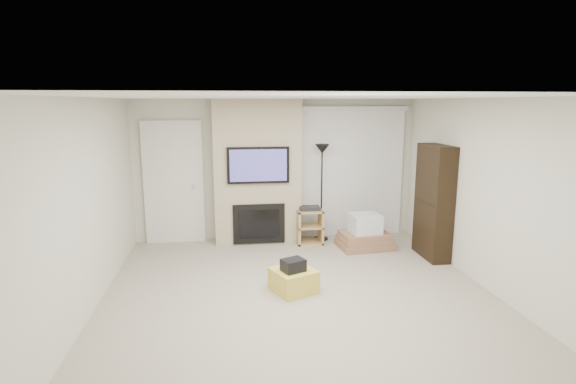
{
  "coord_description": "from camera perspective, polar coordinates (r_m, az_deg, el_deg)",
  "views": [
    {
      "loc": [
        -0.9,
        -5.19,
        2.44
      ],
      "look_at": [
        0.0,
        1.2,
        1.15
      ],
      "focal_mm": 28.0,
      "sensor_mm": 36.0,
      "label": 1
    }
  ],
  "objects": [
    {
      "name": "av_stand",
      "position": [
        7.9,
        2.75,
        -4.07
      ],
      "size": [
        0.45,
        0.38,
        0.66
      ],
      "color": "tan",
      "rests_on": "floor"
    },
    {
      "name": "wall_front",
      "position": [
        2.86,
        11.4,
        -13.58
      ],
      "size": [
        5.0,
        0.0,
        2.5
      ],
      "primitive_type": "cube",
      "rotation": [
        1.57,
        0.0,
        0.0
      ],
      "color": "beige",
      "rests_on": "ground"
    },
    {
      "name": "box_stack",
      "position": [
        7.79,
        9.72,
        -5.38
      ],
      "size": [
        0.93,
        0.74,
        0.59
      ],
      "color": "#90674C",
      "rests_on": "floor"
    },
    {
      "name": "wall_back",
      "position": [
        8.07,
        -1.53,
        2.84
      ],
      "size": [
        5.0,
        0.0,
        2.5
      ],
      "primitive_type": "cube",
      "rotation": [
        1.57,
        0.0,
        0.0
      ],
      "color": "beige",
      "rests_on": "ground"
    },
    {
      "name": "hvac_vent",
      "position": [
        6.12,
        4.32,
        11.81
      ],
      "size": [
        0.35,
        0.18,
        0.01
      ],
      "primitive_type": "cube",
      "color": "silver",
      "rests_on": "ceiling"
    },
    {
      "name": "ceiling",
      "position": [
        5.26,
        1.86,
        11.96
      ],
      "size": [
        5.0,
        5.5,
        0.0
      ],
      "primitive_type": "cube",
      "color": "white",
      "rests_on": "wall_back"
    },
    {
      "name": "entry_door",
      "position": [
        8.07,
        -14.3,
        1.08
      ],
      "size": [
        1.02,
        0.11,
        2.14
      ],
      "color": "silver",
      "rests_on": "floor"
    },
    {
      "name": "wall_right",
      "position": [
        6.31,
        24.75,
        -0.61
      ],
      "size": [
        0.0,
        5.5,
        2.5
      ],
      "primitive_type": "cube",
      "rotation": [
        1.57,
        0.0,
        1.57
      ],
      "color": "beige",
      "rests_on": "ground"
    },
    {
      "name": "wall_left",
      "position": [
        5.56,
        -24.57,
        -2.1
      ],
      "size": [
        0.0,
        5.5,
        2.5
      ],
      "primitive_type": "cube",
      "rotation": [
        1.57,
        0.0,
        1.57
      ],
      "color": "beige",
      "rests_on": "ground"
    },
    {
      "name": "ottoman",
      "position": [
        5.99,
        0.71,
        -11.16
      ],
      "size": [
        0.66,
        0.66,
        0.3
      ],
      "primitive_type": "cube",
      "rotation": [
        0.0,
        0.0,
        0.41
      ],
      "color": "gold",
      "rests_on": "floor"
    },
    {
      "name": "fireplace_wall",
      "position": [
        7.84,
        -3.9,
        2.45
      ],
      "size": [
        1.5,
        0.47,
        2.5
      ],
      "color": "tan",
      "rests_on": "floor"
    },
    {
      "name": "vertical_blinds",
      "position": [
        8.29,
        8.18,
        3.11
      ],
      "size": [
        1.98,
        0.1,
        2.37
      ],
      "color": "silver",
      "rests_on": "floor"
    },
    {
      "name": "floor_lamp",
      "position": [
        7.92,
        4.34,
        3.44
      ],
      "size": [
        0.26,
        0.26,
        1.73
      ],
      "color": "black",
      "rests_on": "floor"
    },
    {
      "name": "bookshelf",
      "position": [
        7.43,
        18.02,
        -1.21
      ],
      "size": [
        0.3,
        0.8,
        1.8
      ],
      "color": "black",
      "rests_on": "floor"
    },
    {
      "name": "black_bag",
      "position": [
        5.86,
        0.67,
        -9.27
      ],
      "size": [
        0.34,
        0.31,
        0.16
      ],
      "primitive_type": "cube",
      "rotation": [
        0.0,
        0.0,
        0.41
      ],
      "color": "black",
      "rests_on": "ottoman"
    },
    {
      "name": "floor",
      "position": [
        5.8,
        1.69,
        -13.57
      ],
      "size": [
        5.0,
        5.5,
        0.0
      ],
      "primitive_type": "cube",
      "color": "#A19985",
      "rests_on": "ground"
    }
  ]
}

